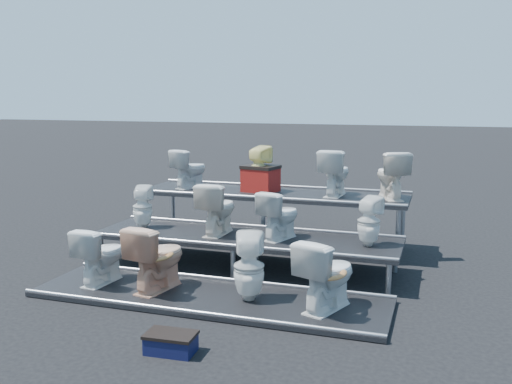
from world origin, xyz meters
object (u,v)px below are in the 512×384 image
(toilet_3, at_px, (327,274))
(toilet_8, at_px, (190,168))
(toilet_11, at_px, (391,175))
(step_stool, at_px, (171,344))
(toilet_6, at_px, (280,215))
(toilet_7, at_px, (369,221))
(toilet_4, at_px, (143,207))
(toilet_5, at_px, (217,208))
(toilet_0, at_px, (101,255))
(toilet_9, at_px, (259,169))
(toilet_1, at_px, (157,257))
(toilet_2, at_px, (249,267))
(red_crate, at_px, (261,180))
(toilet_10, at_px, (335,172))

(toilet_3, distance_m, toilet_8, 3.89)
(toilet_11, bearing_deg, step_stool, 44.99)
(toilet_6, height_order, toilet_7, toilet_6)
(toilet_6, xyz_separation_m, toilet_7, (1.18, 0.00, -0.01))
(toilet_6, bearing_deg, toilet_4, 19.03)
(step_stool, bearing_deg, toilet_8, 108.84)
(toilet_6, xyz_separation_m, toilet_8, (-1.91, 1.30, 0.39))
(toilet_4, relative_size, toilet_5, 0.85)
(toilet_5, relative_size, toilet_6, 1.11)
(toilet_0, xyz_separation_m, toilet_11, (3.25, 2.60, 0.80))
(toilet_3, height_order, toilet_11, toilet_11)
(toilet_5, xyz_separation_m, toilet_9, (0.18, 1.30, 0.40))
(toilet_0, height_order, toilet_1, toilet_1)
(toilet_3, bearing_deg, toilet_6, -34.45)
(toilet_2, relative_size, toilet_7, 1.21)
(red_crate, height_order, step_stool, red_crate)
(toilet_10, bearing_deg, toilet_8, 4.42)
(toilet_0, relative_size, toilet_7, 1.11)
(toilet_7, height_order, step_stool, toilet_7)
(toilet_4, bearing_deg, toilet_1, 111.41)
(toilet_5, bearing_deg, toilet_7, -178.23)
(toilet_11, distance_m, red_crate, 2.02)
(toilet_0, xyz_separation_m, toilet_6, (1.93, 1.30, 0.37))
(toilet_2, relative_size, toilet_6, 1.19)
(toilet_2, distance_m, toilet_8, 3.31)
(toilet_4, height_order, toilet_9, toilet_9)
(toilet_11, distance_m, step_stool, 4.45)
(toilet_10, relative_size, step_stool, 1.58)
(toilet_3, relative_size, toilet_7, 1.23)
(toilet_3, xyz_separation_m, toilet_7, (0.28, 1.30, 0.32))
(toilet_4, height_order, toilet_10, toilet_10)
(toilet_0, distance_m, toilet_11, 4.24)
(toilet_5, xyz_separation_m, toilet_10, (1.39, 1.30, 0.39))
(toilet_2, height_order, toilet_9, toilet_9)
(toilet_1, height_order, toilet_2, toilet_1)
(toilet_8, relative_size, toilet_11, 0.90)
(toilet_4, bearing_deg, toilet_10, -166.79)
(toilet_8, bearing_deg, toilet_4, 102.55)
(toilet_11, bearing_deg, toilet_0, 15.50)
(toilet_6, bearing_deg, step_stool, 103.10)
(toilet_11, relative_size, step_stool, 1.58)
(toilet_0, bearing_deg, toilet_1, -174.58)
(toilet_2, bearing_deg, toilet_10, -114.93)
(toilet_2, distance_m, toilet_5, 1.63)
(toilet_0, distance_m, red_crate, 2.95)
(toilet_9, xyz_separation_m, red_crate, (0.03, 0.01, -0.18))
(toilet_9, bearing_deg, toilet_2, 126.74)
(toilet_10, bearing_deg, toilet_4, 31.36)
(toilet_9, distance_m, toilet_10, 1.21)
(toilet_7, bearing_deg, toilet_11, -74.15)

